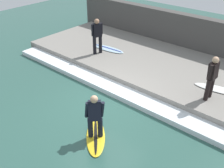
{
  "coord_description": "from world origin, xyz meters",
  "views": [
    {
      "loc": [
        -5.37,
        -5.05,
        5.35
      ],
      "look_at": [
        0.54,
        0.0,
        0.7
      ],
      "focal_mm": 42.0,
      "sensor_mm": 36.0,
      "label": 1
    }
  ],
  "objects": [
    {
      "name": "ground_plane",
      "position": [
        0.0,
        0.0,
        0.0
      ],
      "size": [
        28.0,
        28.0,
        0.0
      ],
      "primitive_type": "plane",
      "color": "#2D564C"
    },
    {
      "name": "wave_foam_crest",
      "position": [
        1.08,
        0.0,
        0.09
      ],
      "size": [
        0.73,
        11.83,
        0.19
      ],
      "primitive_type": "cube",
      "color": "silver",
      "rests_on": "ground_plane"
    },
    {
      "name": "surfboard_riding",
      "position": [
        -1.23,
        -0.88,
        0.03
      ],
      "size": [
        1.57,
        1.53,
        0.07
      ],
      "color": "yellow",
      "rests_on": "ground_plane"
    },
    {
      "name": "surfer_riding",
      "position": [
        -1.23,
        -0.88,
        0.85
      ],
      "size": [
        0.53,
        0.52,
        1.41
      ],
      "color": "black",
      "rests_on": "surfboard_riding"
    },
    {
      "name": "surfer_waiting_near",
      "position": [
        2.34,
        -2.71,
        1.24
      ],
      "size": [
        0.53,
        0.27,
        1.54
      ],
      "color": "black",
      "rests_on": "concrete_ledge"
    },
    {
      "name": "surfer_waiting_far",
      "position": [
        2.64,
        2.65,
        1.28
      ],
      "size": [
        0.52,
        0.35,
        1.61
      ],
      "color": "black",
      "rests_on": "concrete_ledge"
    },
    {
      "name": "concrete_ledge",
      "position": [
        3.65,
        0.0,
        0.19
      ],
      "size": [
        4.4,
        12.45,
        0.38
      ],
      "primitive_type": "cube",
      "color": "gray",
      "rests_on": "ground_plane"
    },
    {
      "name": "back_wall",
      "position": [
        6.1,
        0.0,
        0.95
      ],
      "size": [
        0.5,
        13.07,
        1.89
      ],
      "primitive_type": "cube",
      "color": "#474442",
      "rests_on": "ground_plane"
    },
    {
      "name": "surfboard_waiting_far",
      "position": [
        3.29,
        2.6,
        0.41
      ],
      "size": [
        0.64,
        1.77,
        0.07
      ],
      "color": "silver",
      "rests_on": "concrete_ledge"
    },
    {
      "name": "surfboard_waiting_near",
      "position": [
        3.11,
        -2.83,
        0.41
      ],
      "size": [
        0.79,
        1.79,
        0.06
      ],
      "color": "white",
      "rests_on": "concrete_ledge"
    }
  ]
}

